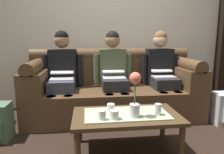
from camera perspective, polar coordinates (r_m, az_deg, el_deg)
The scene contains 11 objects.
back_wall_patterned at distance 3.47m, azimuth -0.81°, elevation 16.16°, with size 6.00×0.12×2.90m, color silver.
couch at distance 3.02m, azimuth 0.34°, elevation -3.71°, with size 2.38×0.88×0.96m.
person_left at distance 2.95m, azimuth -13.45°, elevation 1.41°, with size 0.56×0.67×1.22m.
person_middle at distance 2.96m, azimuth 0.35°, elevation 1.72°, with size 0.56×0.67×1.22m.
person_right at distance 3.13m, azimuth 13.38°, elevation 1.92°, with size 0.56×0.67×1.22m.
coffee_table at distance 2.08m, azimuth 3.95°, elevation -11.29°, with size 1.04×0.57×0.40m.
flower_vase at distance 1.91m, azimuth 6.31°, elevation -4.51°, with size 0.11×0.11×0.42m.
cup_near_left at distance 2.05m, azimuth 12.49°, elevation -8.65°, with size 0.06×0.06×0.11m, color silver.
cup_near_right at distance 2.02m, azimuth -0.31°, elevation -8.75°, with size 0.07×0.07×0.10m, color white.
cup_far_center at distance 1.91m, azimuth 0.64°, elevation -10.27°, with size 0.08×0.08×0.08m, color white.
cup_far_left at distance 1.90m, azimuth -2.72°, elevation -10.38°, with size 0.07×0.07×0.09m, color silver.
Camera 1 is at (-0.37, -1.73, 1.12)m, focal length 33.35 mm.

